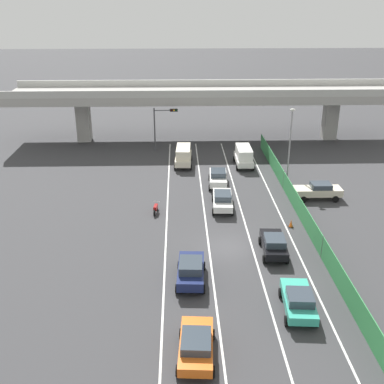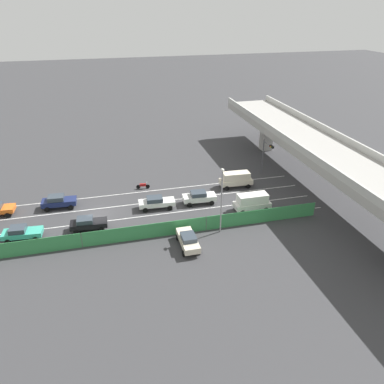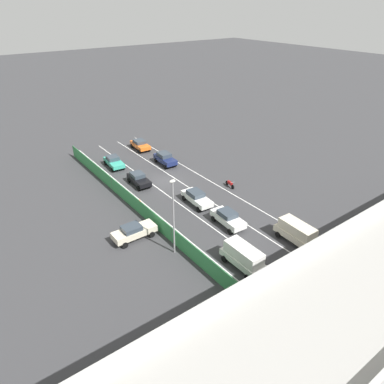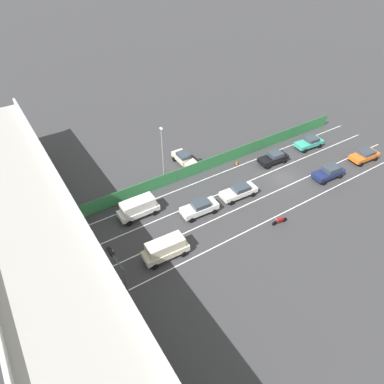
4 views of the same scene
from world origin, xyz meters
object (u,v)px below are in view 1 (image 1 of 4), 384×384
at_px(traffic_light, 162,121).
at_px(street_lamp, 290,139).
at_px(car_sedan_navy, 191,270).
at_px(car_van_white, 244,155).
at_px(car_van_cream, 183,155).
at_px(car_hatchback_white, 218,177).
at_px(car_sedan_white, 223,199).
at_px(car_taxi_orange, 196,345).
at_px(car_sedan_black, 274,244).
at_px(motorcycle, 156,208).
at_px(car_taxi_teal, 299,300).
at_px(parked_sedan_cream, 318,190).
at_px(traffic_cone, 291,224).

relative_size(traffic_light, street_lamp, 0.70).
relative_size(car_sedan_navy, car_van_white, 0.94).
bearing_deg(car_van_cream, car_hatchback_white, -61.30).
relative_size(car_sedan_white, street_lamp, 0.59).
distance_m(car_taxi_orange, traffic_light, 38.02).
relative_size(car_taxi_orange, traffic_light, 0.80).
distance_m(car_van_white, street_lamp, 7.68).
xyz_separation_m(car_hatchback_white, car_taxi_orange, (-3.28, -25.66, -0.07)).
xyz_separation_m(car_sedan_black, street_lamp, (4.28, 14.98, 3.92)).
bearing_deg(motorcycle, car_hatchback_white, 46.70).
bearing_deg(car_sedan_black, traffic_light, 109.24).
bearing_deg(car_sedan_white, car_taxi_teal, -78.08).
bearing_deg(street_lamp, car_taxi_orange, -112.24).
height_order(car_taxi_orange, traffic_light, traffic_light).
bearing_deg(car_sedan_white, car_van_white, 73.38).
relative_size(car_van_white, traffic_light, 0.84).
bearing_deg(car_taxi_teal, car_hatchback_white, 98.70).
bearing_deg(car_taxi_teal, motorcycle, 122.52).
height_order(parked_sedan_cream, traffic_light, traffic_light).
bearing_deg(street_lamp, car_sedan_black, -105.96).
bearing_deg(parked_sedan_cream, car_van_white, 121.13).
bearing_deg(traffic_cone, car_sedan_black, -117.74).
bearing_deg(car_taxi_teal, car_van_white, 89.65).
bearing_deg(traffic_light, car_sedan_black, -70.76).
bearing_deg(car_sedan_navy, traffic_cone, 42.67).
bearing_deg(car_van_cream, traffic_cone, -60.94).
xyz_separation_m(car_hatchback_white, motorcycle, (-6.29, -6.67, -0.48)).
distance_m(car_van_white, traffic_cone, 16.16).
distance_m(car_sedan_white, car_taxi_orange, 20.15).
height_order(parked_sedan_cream, street_lamp, street_lamp).
bearing_deg(traffic_light, parked_sedan_cream, -45.62).
distance_m(car_van_white, motorcycle, 16.12).
height_order(car_sedan_white, car_taxi_teal, car_sedan_white).
xyz_separation_m(car_taxi_teal, traffic_cone, (2.22, 11.87, -0.56)).
height_order(car_sedan_navy, car_taxi_orange, car_sedan_navy).
distance_m(car_van_cream, motorcycle, 13.48).
bearing_deg(car_van_white, street_lamp, -54.82).
bearing_deg(traffic_light, car_taxi_teal, -74.41).
bearing_deg(car_sedan_white, car_hatchback_white, 89.57).
xyz_separation_m(car_taxi_teal, parked_sedan_cream, (6.20, 17.89, 0.04)).
relative_size(parked_sedan_cream, traffic_light, 0.82).
relative_size(car_hatchback_white, car_sedan_black, 1.04).
relative_size(motorcycle, traffic_light, 0.35).
xyz_separation_m(car_hatchback_white, car_sedan_white, (-0.04, -5.77, -0.05)).
distance_m(car_sedan_navy, street_lamp, 21.88).
bearing_deg(traffic_light, street_lamp, -40.53).
distance_m(car_sedan_black, car_van_white, 20.57).
relative_size(car_sedan_black, car_taxi_orange, 0.97).
xyz_separation_m(car_sedan_black, car_taxi_teal, (0.18, -7.31, -0.01)).
relative_size(car_hatchback_white, car_van_white, 0.95).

